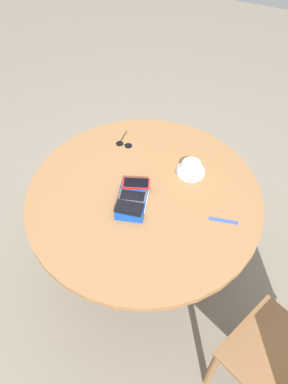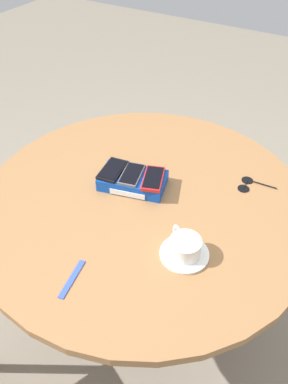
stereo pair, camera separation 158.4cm
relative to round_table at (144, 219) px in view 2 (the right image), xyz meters
The scene contains 10 objects.
ground_plane 0.66m from the round_table, ahead, with size 8.00×8.00×0.00m, color gray.
round_table is the anchor object (origin of this frame).
phone_box 0.14m from the round_table, 154.63° to the left, with size 0.24×0.17×0.04m.
phone_black 0.20m from the round_table, behind, with size 0.08×0.13×0.01m.
phone_gray 0.17m from the round_table, 156.32° to the left, with size 0.09×0.13×0.01m.
phone_red 0.16m from the round_table, 77.84° to the left, with size 0.10×0.14×0.01m.
saucer 0.29m from the round_table, 34.34° to the right, with size 0.14×0.14×0.01m, color white.
coffee_cup 0.30m from the round_table, 34.29° to the right, with size 0.11×0.10×0.06m.
lanyard_strap 0.39m from the round_table, 89.54° to the right, with size 0.13×0.02×0.00m, color blue.
sunglasses 0.37m from the round_table, 39.97° to the left, with size 0.12×0.09×0.01m.
Camera 2 is at (0.46, -0.78, 1.59)m, focal length 35.00 mm.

